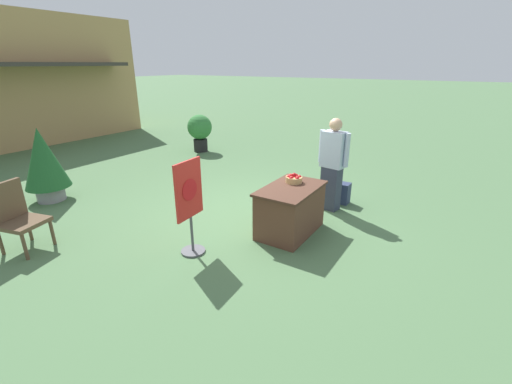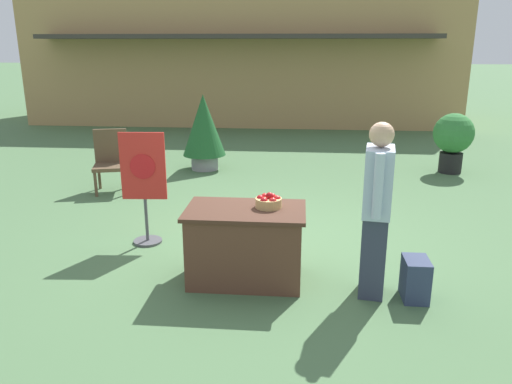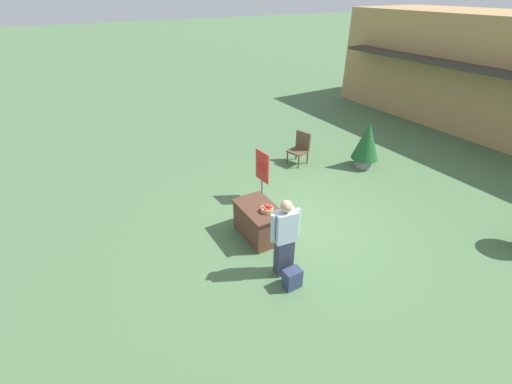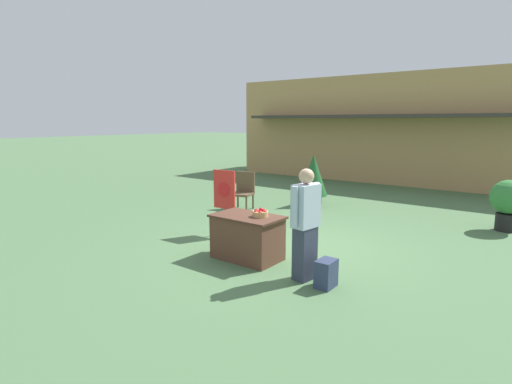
{
  "view_description": "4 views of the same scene",
  "coord_description": "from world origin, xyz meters",
  "px_view_note": "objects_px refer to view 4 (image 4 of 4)",
  "views": [
    {
      "loc": [
        -4.86,
        -3.32,
        2.65
      ],
      "look_at": [
        -0.63,
        -0.64,
        0.76
      ],
      "focal_mm": 24.0,
      "sensor_mm": 36.0,
      "label": 1
    },
    {
      "loc": [
        0.32,
        -5.89,
        2.43
      ],
      "look_at": [
        -0.12,
        -1.01,
        0.97
      ],
      "focal_mm": 35.0,
      "sensor_mm": 36.0,
      "label": 2
    },
    {
      "loc": [
        5.26,
        -4.38,
        5.08
      ],
      "look_at": [
        -0.47,
        -0.97,
        1.05
      ],
      "focal_mm": 24.0,
      "sensor_mm": 36.0,
      "label": 3
    },
    {
      "loc": [
        4.05,
        -6.43,
        2.44
      ],
      "look_at": [
        -0.69,
        -0.16,
        1.04
      ],
      "focal_mm": 28.0,
      "sensor_mm": 36.0,
      "label": 4
    }
  ],
  "objects_px": {
    "backpack": "(326,274)",
    "potted_plant_far_right": "(313,177)",
    "display_table": "(247,237)",
    "patio_chair": "(244,189)",
    "apple_basket": "(260,213)",
    "poster_board": "(224,200)",
    "person_visitor": "(305,224)",
    "potted_plant_near_left": "(508,201)"
  },
  "relations": [
    {
      "from": "apple_basket",
      "to": "poster_board",
      "type": "relative_size",
      "value": 0.19
    },
    {
      "from": "display_table",
      "to": "potted_plant_far_right",
      "type": "relative_size",
      "value": 0.83
    },
    {
      "from": "apple_basket",
      "to": "backpack",
      "type": "xyz_separation_m",
      "value": [
        1.47,
        -0.35,
        -0.65
      ]
    },
    {
      "from": "display_table",
      "to": "person_visitor",
      "type": "relative_size",
      "value": 0.71
    },
    {
      "from": "apple_basket",
      "to": "potted_plant_near_left",
      "type": "relative_size",
      "value": 0.24
    },
    {
      "from": "display_table",
      "to": "potted_plant_far_right",
      "type": "height_order",
      "value": "potted_plant_far_right"
    },
    {
      "from": "person_visitor",
      "to": "backpack",
      "type": "xyz_separation_m",
      "value": [
        0.41,
        -0.07,
        -0.68
      ]
    },
    {
      "from": "display_table",
      "to": "potted_plant_near_left",
      "type": "xyz_separation_m",
      "value": [
        3.5,
        4.98,
        0.29
      ]
    },
    {
      "from": "display_table",
      "to": "person_visitor",
      "type": "distance_m",
      "value": 1.4
    },
    {
      "from": "person_visitor",
      "to": "potted_plant_far_right",
      "type": "relative_size",
      "value": 1.17
    },
    {
      "from": "apple_basket",
      "to": "poster_board",
      "type": "xyz_separation_m",
      "value": [
        -1.59,
        0.85,
        -0.09
      ]
    },
    {
      "from": "patio_chair",
      "to": "potted_plant_near_left",
      "type": "bearing_deg",
      "value": 91.5
    },
    {
      "from": "backpack",
      "to": "potted_plant_far_right",
      "type": "height_order",
      "value": "potted_plant_far_right"
    },
    {
      "from": "potted_plant_far_right",
      "to": "potted_plant_near_left",
      "type": "bearing_deg",
      "value": 2.02
    },
    {
      "from": "person_visitor",
      "to": "apple_basket",
      "type": "bearing_deg",
      "value": -5.55
    },
    {
      "from": "display_table",
      "to": "backpack",
      "type": "relative_size",
      "value": 2.96
    },
    {
      "from": "poster_board",
      "to": "potted_plant_near_left",
      "type": "xyz_separation_m",
      "value": [
        4.85,
        4.06,
        -0.07
      ]
    },
    {
      "from": "display_table",
      "to": "patio_chair",
      "type": "bearing_deg",
      "value": 129.81
    },
    {
      "from": "apple_basket",
      "to": "patio_chair",
      "type": "relative_size",
      "value": 0.26
    },
    {
      "from": "apple_basket",
      "to": "backpack",
      "type": "bearing_deg",
      "value": -13.19
    },
    {
      "from": "apple_basket",
      "to": "person_visitor",
      "type": "height_order",
      "value": "person_visitor"
    },
    {
      "from": "potted_plant_far_right",
      "to": "backpack",
      "type": "bearing_deg",
      "value": -58.91
    },
    {
      "from": "apple_basket",
      "to": "display_table",
      "type": "bearing_deg",
      "value": -163.2
    },
    {
      "from": "display_table",
      "to": "person_visitor",
      "type": "xyz_separation_m",
      "value": [
        1.3,
        -0.2,
        0.49
      ]
    },
    {
      "from": "potted_plant_far_right",
      "to": "poster_board",
      "type": "bearing_deg",
      "value": -90.05
    },
    {
      "from": "apple_basket",
      "to": "poster_board",
      "type": "bearing_deg",
      "value": 151.95
    },
    {
      "from": "potted_plant_far_right",
      "to": "potted_plant_near_left",
      "type": "relative_size",
      "value": 1.29
    },
    {
      "from": "display_table",
      "to": "potted_plant_near_left",
      "type": "bearing_deg",
      "value": 54.93
    },
    {
      "from": "display_table",
      "to": "apple_basket",
      "type": "height_order",
      "value": "apple_basket"
    },
    {
      "from": "person_visitor",
      "to": "backpack",
      "type": "relative_size",
      "value": 4.15
    },
    {
      "from": "person_visitor",
      "to": "patio_chair",
      "type": "distance_m",
      "value": 5.22
    },
    {
      "from": "patio_chair",
      "to": "potted_plant_near_left",
      "type": "xyz_separation_m",
      "value": [
        6.15,
        1.79,
        0.13
      ]
    },
    {
      "from": "potted_plant_near_left",
      "to": "backpack",
      "type": "bearing_deg",
      "value": -108.77
    },
    {
      "from": "apple_basket",
      "to": "person_visitor",
      "type": "xyz_separation_m",
      "value": [
        1.06,
        -0.27,
        0.03
      ]
    },
    {
      "from": "potted_plant_near_left",
      "to": "display_table",
      "type": "bearing_deg",
      "value": -125.07
    },
    {
      "from": "display_table",
      "to": "poster_board",
      "type": "distance_m",
      "value": 1.68
    },
    {
      "from": "display_table",
      "to": "potted_plant_far_right",
      "type": "xyz_separation_m",
      "value": [
        -1.36,
        4.81,
        0.43
      ]
    },
    {
      "from": "person_visitor",
      "to": "display_table",
      "type": "bearing_deg",
      "value": -0.0
    },
    {
      "from": "display_table",
      "to": "poster_board",
      "type": "height_order",
      "value": "poster_board"
    },
    {
      "from": "apple_basket",
      "to": "potted_plant_near_left",
      "type": "distance_m",
      "value": 5.89
    },
    {
      "from": "apple_basket",
      "to": "poster_board",
      "type": "distance_m",
      "value": 1.81
    },
    {
      "from": "person_visitor",
      "to": "patio_chair",
      "type": "bearing_deg",
      "value": -31.83
    }
  ]
}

